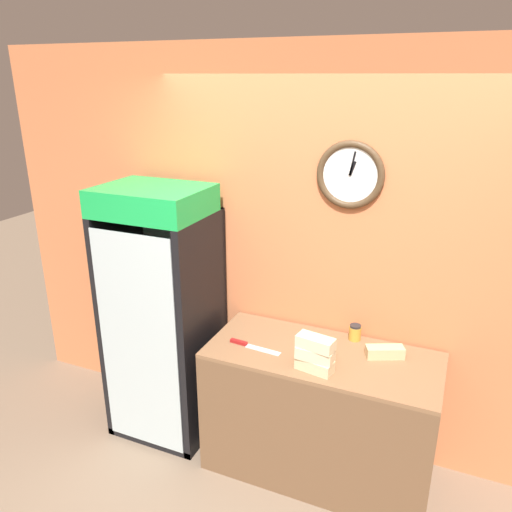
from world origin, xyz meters
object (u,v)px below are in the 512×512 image
Objects in this scene: beverage_cooler at (166,302)px; chefs_knife at (248,345)px; sandwich_stack_top at (316,343)px; sandwich_flat_right at (317,352)px; sandwich_stack_bottom at (315,365)px; sandwich_flat_left at (385,352)px; condiment_jar at (355,332)px; sandwich_stack_middle at (315,354)px.

beverage_cooler reaches higher than chefs_knife.
sandwich_stack_top is at bearing -11.74° from chefs_knife.
beverage_cooler is 8.26× the size of sandwich_flat_right.
sandwich_stack_bottom reaches higher than chefs_knife.
sandwich_stack_top reaches higher than chefs_knife.
chefs_knife is at bearing -165.47° from sandwich_flat_left.
sandwich_stack_bottom is 0.66× the size of chefs_knife.
sandwich_flat_right is 2.12× the size of condiment_jar.
sandwich_stack_top is (0.00, 0.00, 0.07)m from sandwich_stack_middle.
sandwich_stack_bottom is at bearing -79.22° from sandwich_flat_right.
condiment_jar is at bearing 147.19° from sandwich_flat_left.
beverage_cooler reaches higher than sandwich_flat_right.
sandwich_stack_middle is 2.13× the size of condiment_jar.
condiment_jar reaches higher than chefs_knife.
condiment_jar is (-0.21, 0.14, 0.02)m from sandwich_flat_left.
sandwich_flat_right is at bearing 100.78° from sandwich_stack_bottom.
beverage_cooler is 0.72m from chefs_knife.
sandwich_stack_middle is 0.47m from condiment_jar.
sandwich_flat_left reaches higher than chefs_knife.
sandwich_stack_top is at bearing 0.00° from sandwich_stack_middle.
sandwich_stack_top is 0.22m from sandwich_flat_right.
sandwich_flat_left is at bearing 41.48° from sandwich_stack_middle.
sandwich_flat_right is at bearing -4.84° from beverage_cooler.
sandwich_stack_top is at bearing -138.52° from sandwich_flat_left.
sandwich_stack_top reaches higher than condiment_jar.
chefs_knife is at bearing -149.80° from condiment_jar.
sandwich_flat_left is at bearing 2.24° from beverage_cooler.
chefs_knife is 3.34× the size of condiment_jar.
condiment_jar is at bearing 73.29° from sandwich_stack_top.
sandwich_flat_left reaches higher than sandwich_flat_right.
sandwich_stack_bottom is 0.95× the size of sandwich_flat_left.
sandwich_stack_middle is at bearing -11.74° from chefs_knife.
sandwich_flat_left is 1.09× the size of sandwich_flat_right.
sandwich_stack_middle reaches higher than sandwich_flat_left.
beverage_cooler reaches higher than condiment_jar.
sandwich_flat_right is 0.44m from chefs_knife.
beverage_cooler is 5.24× the size of chefs_knife.
sandwich_stack_middle is 0.49m from chefs_knife.
sandwich_stack_middle is 0.97× the size of sandwich_stack_top.
sandwich_stack_top reaches higher than sandwich_stack_middle.
sandwich_stack_middle reaches higher than sandwich_stack_bottom.
sandwich_stack_top is (1.17, -0.25, 0.07)m from beverage_cooler.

